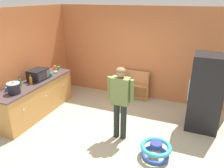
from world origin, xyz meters
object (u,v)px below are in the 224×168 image
refrigerator (206,93)px  green_cup (58,68)px  banana_bunch (56,72)px  amber_bottle (31,81)px  baby_walker (156,150)px  kitchen_counter (37,98)px  microwave (38,75)px  bookshelf (134,86)px  standing_person (120,98)px  crock_pot (14,88)px  green_glass_bottle (20,82)px  blue_cup (7,89)px  orange_cup (55,67)px  teal_cup (51,75)px

refrigerator → green_cup: size_ratio=18.74×
banana_bunch → amber_bottle: amber_bottle is taller
baby_walker → amber_bottle: (-3.23, 0.38, 0.84)m
kitchen_counter → microwave: microwave is taller
bookshelf → standing_person: standing_person is taller
microwave → crock_pot: same height
standing_person → green_glass_bottle: standing_person is taller
baby_walker → blue_cup: blue_cup is taller
banana_bunch → green_glass_bottle: green_glass_bottle is taller
crock_pot → standing_person: bearing=13.1°
kitchen_counter → baby_walker: bearing=-9.4°
refrigerator → crock_pot: size_ratio=6.34×
kitchen_counter → microwave: (-0.00, 0.17, 0.59)m
crock_pot → green_cup: crock_pot is taller
green_glass_bottle → crock_pot: bearing=-63.3°
microwave → orange_cup: 0.95m
crock_pot → blue_cup: (-0.25, 0.03, -0.08)m
crock_pot → teal_cup: 1.25m
standing_person → blue_cup: bearing=-168.7°
baby_walker → green_glass_bottle: bearing=177.0°
refrigerator → banana_bunch: refrigerator is taller
bookshelf → green_cup: 2.34m
standing_person → orange_cup: 2.87m
bookshelf → green_cup: green_cup is taller
banana_bunch → blue_cup: size_ratio=1.64×
kitchen_counter → amber_bottle: bearing=-76.3°
baby_walker → green_cup: 3.74m
microwave → green_cup: (-0.01, 0.91, -0.09)m
crock_pot → blue_cup: crock_pot is taller
orange_cup → kitchen_counter: bearing=-81.8°
microwave → green_cup: microwave is taller
bookshelf → microwave: microwave is taller
refrigerator → amber_bottle: (-4.01, -1.08, 0.11)m
microwave → orange_cup: size_ratio=5.05×
bookshelf → teal_cup: 2.47m
microwave → bookshelf: bearing=40.0°
orange_cup → teal_cup: size_ratio=1.00×
standing_person → crock_pot: standing_person is taller
banana_bunch → green_cup: (-0.09, 0.26, 0.02)m
crock_pot → bookshelf: bearing=52.9°
baby_walker → orange_cup: size_ratio=6.36×
refrigerator → microwave: size_ratio=3.71×
refrigerator → green_cup: refrigerator is taller
microwave → blue_cup: (-0.18, -0.88, -0.09)m
orange_cup → teal_cup: bearing=-62.4°
baby_walker → green_glass_bottle: green_glass_bottle is taller
bookshelf → crock_pot: size_ratio=3.03×
teal_cup → microwave: bearing=-114.4°
bookshelf → orange_cup: orange_cup is taller
refrigerator → banana_bunch: 3.98m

